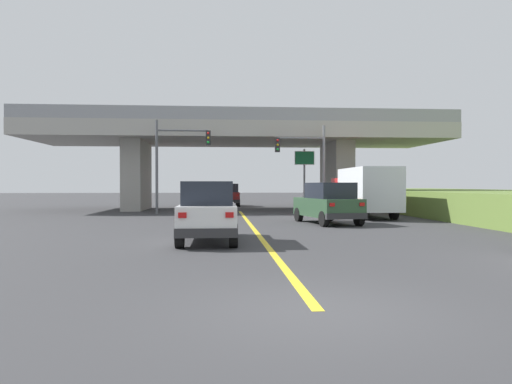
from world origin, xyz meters
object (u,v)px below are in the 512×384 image
Objects in this scene: suv_lead at (208,211)px; traffic_signal_nearside at (308,158)px; traffic_signal_farside at (174,154)px; highway_sign at (304,165)px; suv_crossing at (328,203)px; box_truck at (365,191)px; sedan_oncoming at (229,195)px.

traffic_signal_nearside is at bearing 68.00° from suv_lead.
highway_sign is (9.32, 3.70, -0.59)m from traffic_signal_farside.
box_truck is at bearing 43.85° from suv_crossing.
suv_crossing is at bearing 50.54° from suv_lead.
highway_sign is (-2.21, 7.79, 1.83)m from box_truck.
suv_lead is at bearing -127.96° from box_truck.
box_truck is 1.58× the size of highway_sign.
highway_sign is (0.42, 3.58, -0.34)m from traffic_signal_nearside.
sedan_oncoming is at bearing 114.65° from traffic_signal_nearside.
highway_sign is (6.77, 19.29, 2.36)m from suv_lead.
box_truck is (8.97, 11.50, 0.53)m from suv_lead.
suv_crossing is 12.61m from highway_sign.
sedan_oncoming is 0.69× the size of traffic_signal_farside.
suv_lead is 9.00m from suv_crossing.
traffic_signal_farside reaches higher than highway_sign.
box_truck reaches higher than sedan_oncoming.
suv_crossing is 0.80× the size of traffic_signal_nearside.
traffic_signal_nearside is (0.63, 8.76, 2.70)m from suv_crossing.
traffic_signal_nearside is 0.96× the size of traffic_signal_farside.
traffic_signal_nearside is at bearing 0.77° from traffic_signal_farside.
traffic_signal_nearside reaches higher than suv_lead.
highway_sign is (1.05, 12.34, 2.36)m from suv_crossing.
suv_crossing is at bearing -94.85° from highway_sign.
traffic_signal_farside is (-8.90, -0.12, 0.24)m from traffic_signal_nearside.
traffic_signal_farside is (-8.28, 8.64, 2.94)m from suv_crossing.
box_truck is 1.18× the size of traffic_signal_farside.
suv_lead is at bearing -112.00° from traffic_signal_nearside.
highway_sign reaches higher than suv_lead.
box_truck is at bearing -58.02° from traffic_signal_nearside.
suv_crossing is 1.11× the size of sedan_oncoming.
box_truck is 17.17m from sedan_oncoming.
suv_lead is 26.86m from sedan_oncoming.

